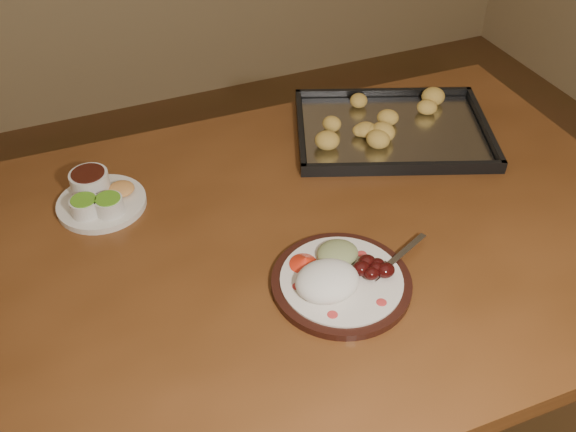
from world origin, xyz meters
name	(u,v)px	position (x,y,z in m)	size (l,w,h in m)	color
dining_table	(271,281)	(0.04, 0.14, 0.65)	(1.52, 0.93, 0.75)	brown
dinner_plate	(338,278)	(0.11, 0.00, 0.77)	(0.31, 0.24, 0.05)	black
condiment_saucer	(98,197)	(-0.23, 0.37, 0.77)	(0.17, 0.17, 0.06)	silver
baking_tray	(392,129)	(0.42, 0.37, 0.76)	(0.51, 0.44, 0.04)	black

